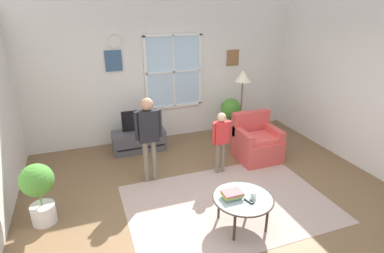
{
  "coord_description": "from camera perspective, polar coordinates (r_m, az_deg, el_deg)",
  "views": [
    {
      "loc": [
        -1.73,
        -3.48,
        2.82
      ],
      "look_at": [
        -0.14,
        0.87,
        0.97
      ],
      "focal_mm": 29.34,
      "sensor_mm": 36.0,
      "label": 1
    }
  ],
  "objects": [
    {
      "name": "back_wall",
      "position": [
        6.72,
        -4.78,
        10.07
      ],
      "size": [
        5.73,
        0.17,
        2.93
      ],
      "color": "silver",
      "rests_on": "ground_plane"
    },
    {
      "name": "book_stack",
      "position": [
        4.21,
        7.32,
        -12.16
      ],
      "size": [
        0.27,
        0.19,
        0.09
      ],
      "color": "#65BAA9",
      "rests_on": "coffee_table"
    },
    {
      "name": "armchair",
      "position": [
        6.09,
        11.62,
        -2.88
      ],
      "size": [
        0.76,
        0.74,
        0.87
      ],
      "color": "#D14C47",
      "rests_on": "ground_plane"
    },
    {
      "name": "potted_plant_corner",
      "position": [
        4.66,
        -26.12,
        -10.19
      ],
      "size": [
        0.43,
        0.43,
        0.88
      ],
      "color": "silver",
      "rests_on": "ground_plane"
    },
    {
      "name": "potted_plant_by_window",
      "position": [
        7.0,
        7.02,
        2.65
      ],
      "size": [
        0.45,
        0.45,
        0.85
      ],
      "color": "#4C565B",
      "rests_on": "ground_plane"
    },
    {
      "name": "person_red_shirt",
      "position": [
        5.34,
        5.29,
        -1.75
      ],
      "size": [
        0.34,
        0.15,
        1.11
      ],
      "color": "#726656",
      "rests_on": "ground_plane"
    },
    {
      "name": "floor_lamp",
      "position": [
        6.31,
        9.18,
        7.73
      ],
      "size": [
        0.32,
        0.32,
        1.58
      ],
      "color": "black",
      "rests_on": "ground_plane"
    },
    {
      "name": "remote_near_books",
      "position": [
        4.2,
        10.29,
        -13.15
      ],
      "size": [
        0.08,
        0.15,
        0.02
      ],
      "primitive_type": "cube",
      "rotation": [
        0.0,
        0.0,
        0.28
      ],
      "color": "black",
      "rests_on": "coffee_table"
    },
    {
      "name": "television",
      "position": [
        6.23,
        -9.85,
        1.1
      ],
      "size": [
        0.62,
        0.08,
        0.43
      ],
      "color": "#4C4C4C",
      "rests_on": "tv_stand"
    },
    {
      "name": "cup",
      "position": [
        4.25,
        11.13,
        -12.17
      ],
      "size": [
        0.08,
        0.08,
        0.1
      ],
      "primitive_type": "cylinder",
      "color": "white",
      "rests_on": "coffee_table"
    },
    {
      "name": "ground_plane",
      "position": [
        4.81,
        5.29,
        -14.41
      ],
      "size": [
        6.33,
        6.22,
        0.02
      ],
      "primitive_type": "cube",
      "color": "brown"
    },
    {
      "name": "area_rug",
      "position": [
        4.87,
        6.62,
        -13.69
      ],
      "size": [
        2.99,
        2.05,
        0.01
      ],
      "primitive_type": "cube",
      "color": "tan",
      "rests_on": "ground_plane"
    },
    {
      "name": "person_black_shirt",
      "position": [
        5.03,
        -7.93,
        -0.75
      ],
      "size": [
        0.44,
        0.2,
        1.45
      ],
      "color": "#726656",
      "rests_on": "ground_plane"
    },
    {
      "name": "coffee_table",
      "position": [
        4.28,
        9.26,
        -12.93
      ],
      "size": [
        0.81,
        0.81,
        0.43
      ],
      "color": "#99B2B7",
      "rests_on": "ground_plane"
    },
    {
      "name": "tv_stand",
      "position": [
        6.4,
        -9.6,
        -2.58
      ],
      "size": [
        1.04,
        0.42,
        0.43
      ],
      "color": "#4C4C51",
      "rests_on": "ground_plane"
    }
  ]
}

